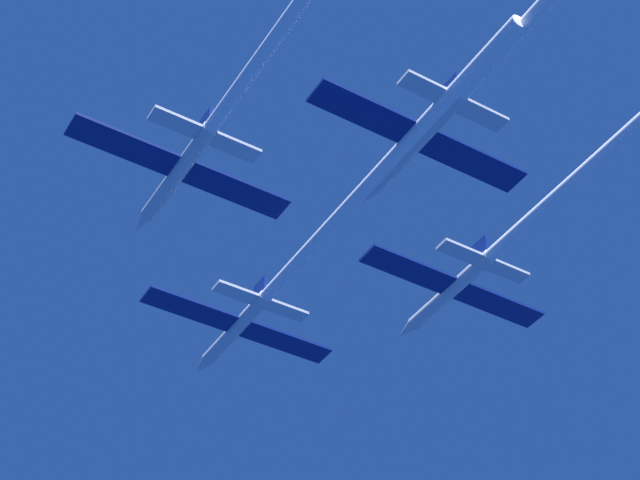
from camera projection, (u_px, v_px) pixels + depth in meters
name	position (u px, v px, depth m)	size (l,w,h in m)	color
jet_lead	(305.00, 254.00, 99.98)	(20.13, 53.19, 3.33)	silver
jet_left_wing	(255.00, 66.00, 84.81)	(20.13, 53.83, 3.33)	silver
jet_right_wing	(548.00, 203.00, 96.32)	(20.13, 55.58, 3.33)	silver
jet_slot	(507.00, 45.00, 82.00)	(20.13, 49.46, 3.33)	silver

